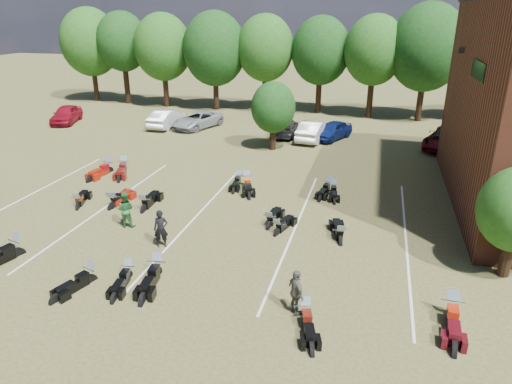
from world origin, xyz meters
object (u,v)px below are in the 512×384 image
(person_green, at_px, (125,210))
(motorcycle_14, at_px, (125,171))
(car_0, at_px, (66,114))
(motorcycle_3, at_px, (91,282))
(car_4, at_px, (332,130))
(person_grey, at_px, (296,292))
(motorcycle_7, at_px, (113,208))
(person_black, at_px, (161,229))
(motorcycle_0, at_px, (18,256))

(person_green, distance_m, motorcycle_14, 8.29)
(car_0, distance_m, motorcycle_3, 28.51)
(motorcycle_3, bearing_deg, car_4, 91.29)
(person_grey, height_order, motorcycle_7, person_grey)
(car_0, relative_size, person_black, 2.73)
(car_4, height_order, person_grey, person_grey)
(car_4, bearing_deg, motorcycle_3, -81.42)
(motorcycle_0, bearing_deg, motorcycle_3, 1.55)
(person_grey, relative_size, motorcycle_3, 0.80)
(person_green, bearing_deg, person_black, 140.87)
(person_black, distance_m, motorcycle_7, 5.39)
(motorcycle_0, distance_m, motorcycle_3, 4.20)
(car_4, relative_size, person_black, 2.46)
(person_black, bearing_deg, car_4, 52.69)
(motorcycle_3, xyz_separation_m, motorcycle_14, (-5.33, 11.74, 0.00))
(motorcycle_7, bearing_deg, person_grey, 155.72)
(person_green, height_order, motorcycle_0, person_green)
(person_black, height_order, person_grey, person_black)
(car_4, height_order, person_green, person_green)
(person_green, xyz_separation_m, motorcycle_3, (1.11, -4.66, -0.86))
(person_grey, bearing_deg, car_0, 11.70)
(motorcycle_3, height_order, motorcycle_7, motorcycle_7)
(motorcycle_14, bearing_deg, person_grey, -61.08)
(person_grey, bearing_deg, person_green, 26.47)
(car_4, distance_m, motorcycle_3, 23.99)
(person_green, xyz_separation_m, motorcycle_7, (-1.83, 1.71, -0.86))
(motorcycle_0, xyz_separation_m, motorcycle_7, (1.15, 5.43, 0.00))
(car_0, distance_m, motorcycle_14, 16.24)
(person_green, distance_m, motorcycle_7, 2.65)
(motorcycle_7, bearing_deg, motorcycle_14, -60.29)
(car_0, relative_size, person_green, 2.66)
(car_0, bearing_deg, person_grey, -58.99)
(car_4, relative_size, motorcycle_14, 1.65)
(car_4, bearing_deg, person_black, -80.20)
(person_grey, bearing_deg, motorcycle_0, 49.50)
(motorcycle_0, xyz_separation_m, motorcycle_14, (-1.24, 10.81, 0.00))
(person_green, bearing_deg, motorcycle_0, 41.51)
(person_green, xyz_separation_m, motorcycle_14, (-4.22, 7.08, -0.86))
(car_0, xyz_separation_m, motorcycle_14, (12.08, -10.82, -0.78))
(person_black, xyz_separation_m, motorcycle_0, (-5.47, -2.33, -0.84))
(person_green, height_order, person_grey, person_green)
(motorcycle_0, xyz_separation_m, motorcycle_3, (4.09, -0.93, 0.00))
(person_black, xyz_separation_m, motorcycle_3, (-1.38, -3.26, -0.84))
(person_grey, relative_size, motorcycle_0, 0.67)
(motorcycle_3, bearing_deg, motorcycle_0, -175.71)
(person_grey, xyz_separation_m, motorcycle_3, (-7.81, -0.14, -0.82))
(car_0, distance_m, motorcycle_0, 25.41)
(car_4, bearing_deg, person_green, -88.18)
(motorcycle_3, bearing_deg, motorcycle_14, 131.58)
(car_4, height_order, motorcycle_7, car_4)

